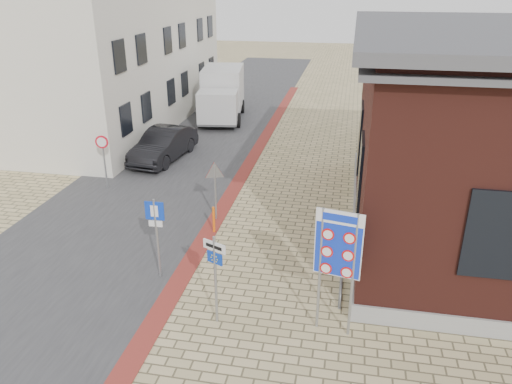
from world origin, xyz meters
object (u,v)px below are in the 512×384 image
Objects in this scene: box_truck at (222,94)px; bollard at (214,220)px; border_sign at (338,246)px; parking_sign at (156,225)px; essen_sign at (215,267)px; sedan at (164,145)px.

box_truck reaches higher than bollard.
border_sign is (7.78, -19.14, 0.84)m from box_truck.
box_truck is 2.43× the size of parking_sign.
parking_sign is (-2.20, 1.70, 0.07)m from essen_sign.
parking_sign is (2.65, -17.64, 0.14)m from box_truck.
sedan is 12.88m from essen_sign.
border_sign is 1.34× the size of essen_sign.
border_sign is 1.32× the size of parking_sign.
sedan is 1.38× the size of border_sign.
box_truck is at bearing 90.38° from sedan.
essen_sign is 0.99× the size of parking_sign.
bollard is (-4.30, 4.50, -1.92)m from border_sign.
sedan is 10.46m from parking_sign.
sedan is 1.86× the size of essen_sign.
sedan is 7.93m from box_truck.
essen_sign is at bearing -164.89° from border_sign.
parking_sign is at bearing -63.54° from sedan.
sedan is at bearing 108.99° from parking_sign.
border_sign reaches higher than essen_sign.
parking_sign is at bearing 174.91° from border_sign.
parking_sign is (3.52, -9.80, 0.95)m from sedan.
border_sign is 6.51m from bollard.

